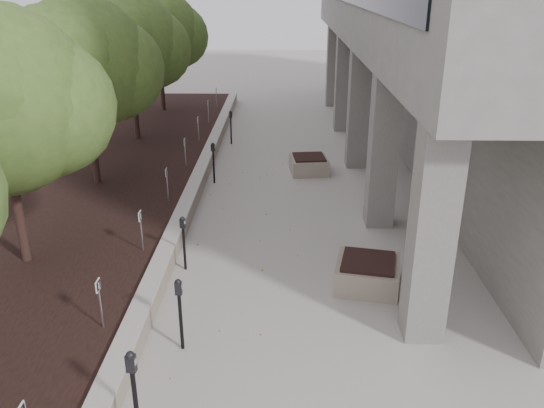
# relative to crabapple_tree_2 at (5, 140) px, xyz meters

# --- Properties ---
(ground) EXTENTS (90.00, 90.00, 0.00)m
(ground) POSITION_rel_crabapple_tree_2_xyz_m (4.80, -3.00, -3.12)
(ground) COLOR #AEA9A0
(ground) RESTS_ON ground
(retaining_wall) EXTENTS (0.39, 26.00, 0.50)m
(retaining_wall) POSITION_rel_crabapple_tree_2_xyz_m (2.97, 6.00, -2.87)
(retaining_wall) COLOR tan
(retaining_wall) RESTS_ON ground
(planting_bed) EXTENTS (7.00, 26.00, 0.40)m
(planting_bed) POSITION_rel_crabapple_tree_2_xyz_m (-0.70, 6.00, -2.92)
(planting_bed) COLOR black
(planting_bed) RESTS_ON ground
(crabapple_tree_2) EXTENTS (4.60, 4.00, 5.44)m
(crabapple_tree_2) POSITION_rel_crabapple_tree_2_xyz_m (0.00, 0.00, 0.00)
(crabapple_tree_2) COLOR #3D5D23
(crabapple_tree_2) RESTS_ON planting_bed
(crabapple_tree_3) EXTENTS (4.60, 4.00, 5.44)m
(crabapple_tree_3) POSITION_rel_crabapple_tree_2_xyz_m (0.00, 5.00, 0.00)
(crabapple_tree_3) COLOR #3D5D23
(crabapple_tree_3) RESTS_ON planting_bed
(crabapple_tree_4) EXTENTS (4.60, 4.00, 5.44)m
(crabapple_tree_4) POSITION_rel_crabapple_tree_2_xyz_m (0.00, 10.00, 0.00)
(crabapple_tree_4) COLOR #3D5D23
(crabapple_tree_4) RESTS_ON planting_bed
(crabapple_tree_5) EXTENTS (4.60, 4.00, 5.44)m
(crabapple_tree_5) POSITION_rel_crabapple_tree_2_xyz_m (0.00, 15.00, 0.00)
(crabapple_tree_5) COLOR #3D5D23
(crabapple_tree_5) RESTS_ON planting_bed
(parking_sign_2) EXTENTS (0.04, 0.22, 0.96)m
(parking_sign_2) POSITION_rel_crabapple_tree_2_xyz_m (2.45, -2.50, -2.24)
(parking_sign_2) COLOR black
(parking_sign_2) RESTS_ON planting_bed
(parking_sign_3) EXTENTS (0.04, 0.22, 0.96)m
(parking_sign_3) POSITION_rel_crabapple_tree_2_xyz_m (2.45, 0.50, -2.24)
(parking_sign_3) COLOR black
(parking_sign_3) RESTS_ON planting_bed
(parking_sign_4) EXTENTS (0.04, 0.22, 0.96)m
(parking_sign_4) POSITION_rel_crabapple_tree_2_xyz_m (2.45, 3.50, -2.24)
(parking_sign_4) COLOR black
(parking_sign_4) RESTS_ON planting_bed
(parking_sign_5) EXTENTS (0.04, 0.22, 0.96)m
(parking_sign_5) POSITION_rel_crabapple_tree_2_xyz_m (2.45, 6.50, -2.24)
(parking_sign_5) COLOR black
(parking_sign_5) RESTS_ON planting_bed
(parking_sign_6) EXTENTS (0.04, 0.22, 0.96)m
(parking_sign_6) POSITION_rel_crabapple_tree_2_xyz_m (2.45, 9.50, -2.24)
(parking_sign_6) COLOR black
(parking_sign_6) RESTS_ON planting_bed
(parking_sign_7) EXTENTS (0.04, 0.22, 0.96)m
(parking_sign_7) POSITION_rel_crabapple_tree_2_xyz_m (2.45, 12.50, -2.24)
(parking_sign_7) COLOR black
(parking_sign_7) RESTS_ON planting_bed
(parking_sign_8) EXTENTS (0.04, 0.22, 0.96)m
(parking_sign_8) POSITION_rel_crabapple_tree_2_xyz_m (2.45, 15.50, -2.24)
(parking_sign_8) COLOR black
(parking_sign_8) RESTS_ON planting_bed
(parking_meter_1) EXTENTS (0.17, 0.13, 1.56)m
(parking_meter_1) POSITION_rel_crabapple_tree_2_xyz_m (3.60, -4.69, -2.34)
(parking_meter_1) COLOR black
(parking_meter_1) RESTS_ON ground
(parking_meter_2) EXTENTS (0.14, 0.10, 1.42)m
(parking_meter_2) POSITION_rel_crabapple_tree_2_xyz_m (3.85, -2.54, -2.41)
(parking_meter_2) COLOR black
(parking_meter_2) RESTS_ON ground
(parking_meter_3) EXTENTS (0.15, 0.12, 1.31)m
(parking_meter_3) POSITION_rel_crabapple_tree_2_xyz_m (3.42, 0.36, -2.47)
(parking_meter_3) COLOR black
(parking_meter_3) RESTS_ON ground
(parking_meter_4) EXTENTS (0.16, 0.13, 1.35)m
(parking_meter_4) POSITION_rel_crabapple_tree_2_xyz_m (3.42, 6.08, -2.44)
(parking_meter_4) COLOR black
(parking_meter_4) RESTS_ON ground
(parking_meter_5) EXTENTS (0.15, 0.12, 1.35)m
(parking_meter_5) POSITION_rel_crabapple_tree_2_xyz_m (3.57, 10.63, -2.45)
(parking_meter_5) COLOR black
(parking_meter_5) RESTS_ON ground
(planter_front) EXTENTS (1.56, 1.56, 0.61)m
(planter_front) POSITION_rel_crabapple_tree_2_xyz_m (7.45, -0.29, -2.81)
(planter_front) COLOR tan
(planter_front) RESTS_ON ground
(planter_back) EXTENTS (1.35, 1.35, 0.57)m
(planter_back) POSITION_rel_crabapple_tree_2_xyz_m (6.52, 7.21, -2.83)
(planter_back) COLOR tan
(planter_back) RESTS_ON ground
(berry_scatter) EXTENTS (3.30, 14.10, 0.02)m
(berry_scatter) POSITION_rel_crabapple_tree_2_xyz_m (4.70, 2.00, -3.11)
(berry_scatter) COLOR #950D0A
(berry_scatter) RESTS_ON ground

